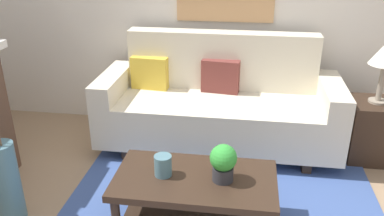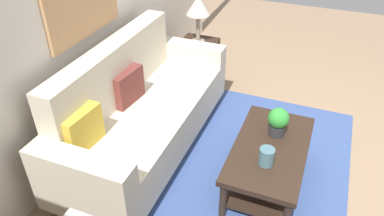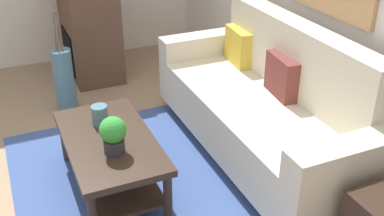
# 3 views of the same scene
# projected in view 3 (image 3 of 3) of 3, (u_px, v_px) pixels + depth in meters

# --- Properties ---
(ground_plane) EXTENTS (9.71, 9.71, 0.00)m
(ground_plane) POSITION_uv_depth(u_px,v_px,m) (83.00, 211.00, 3.24)
(ground_plane) COLOR #9E7F60
(area_rug) EXTENTS (2.42, 1.87, 0.01)m
(area_rug) POSITION_uv_depth(u_px,v_px,m) (151.00, 192.00, 3.42)
(area_rug) COLOR #3D5693
(area_rug) RESTS_ON ground_plane
(couch) EXTENTS (2.23, 0.84, 1.08)m
(couch) POSITION_uv_depth(u_px,v_px,m) (266.00, 108.00, 3.67)
(couch) COLOR beige
(couch) RESTS_ON ground_plane
(throw_pillow_mustard) EXTENTS (0.37, 0.15, 0.32)m
(throw_pillow_mustard) POSITION_uv_depth(u_px,v_px,m) (239.00, 46.00, 4.16)
(throw_pillow_mustard) COLOR gold
(throw_pillow_mustard) RESTS_ON couch
(throw_pillow_maroon) EXTENTS (0.37, 0.16, 0.32)m
(throw_pillow_maroon) POSITION_uv_depth(u_px,v_px,m) (282.00, 76.00, 3.59)
(throw_pillow_maroon) COLOR brown
(throw_pillow_maroon) RESTS_ON couch
(coffee_table) EXTENTS (1.10, 0.60, 0.43)m
(coffee_table) POSITION_uv_depth(u_px,v_px,m) (110.00, 152.00, 3.33)
(coffee_table) COLOR #332319
(coffee_table) RESTS_ON ground_plane
(tabletop_vase) EXTENTS (0.12, 0.12, 0.15)m
(tabletop_vase) POSITION_uv_depth(u_px,v_px,m) (100.00, 115.00, 3.41)
(tabletop_vase) COLOR slate
(tabletop_vase) RESTS_ON coffee_table
(potted_plant_tabletop) EXTENTS (0.18, 0.18, 0.26)m
(potted_plant_tabletop) POSITION_uv_depth(u_px,v_px,m) (113.00, 134.00, 3.05)
(potted_plant_tabletop) COLOR #2D2D33
(potted_plant_tabletop) RESTS_ON coffee_table
(fireplace) EXTENTS (1.02, 0.58, 1.16)m
(fireplace) POSITION_uv_depth(u_px,v_px,m) (89.00, 23.00, 5.04)
(fireplace) COLOR brown
(fireplace) RESTS_ON ground_plane
(floor_vase) EXTENTS (0.19, 0.19, 0.62)m
(floor_vase) POSITION_uv_depth(u_px,v_px,m) (64.00, 81.00, 4.38)
(floor_vase) COLOR slate
(floor_vase) RESTS_ON ground_plane
(floor_vase_branch_a) EXTENTS (0.04, 0.05, 0.36)m
(floor_vase_branch_a) POSITION_uv_depth(u_px,v_px,m) (57.00, 32.00, 4.14)
(floor_vase_branch_a) COLOR brown
(floor_vase_branch_a) RESTS_ON floor_vase
(floor_vase_branch_b) EXTENTS (0.04, 0.02, 0.36)m
(floor_vase_branch_b) POSITION_uv_depth(u_px,v_px,m) (59.00, 31.00, 4.17)
(floor_vase_branch_b) COLOR brown
(floor_vase_branch_b) RESTS_ON floor_vase
(floor_vase_branch_c) EXTENTS (0.01, 0.03, 0.36)m
(floor_vase_branch_c) POSITION_uv_depth(u_px,v_px,m) (55.00, 31.00, 4.15)
(floor_vase_branch_c) COLOR brown
(floor_vase_branch_c) RESTS_ON floor_vase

